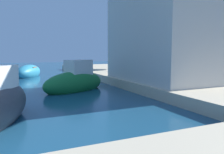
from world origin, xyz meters
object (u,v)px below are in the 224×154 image
moored_boat_4 (75,82)px  waterfront_building_main (175,14)px  moored_boat_1 (29,72)px  quayside_tree (127,36)px

moored_boat_4 → waterfront_building_main: bearing=138.9°
moored_boat_1 → moored_boat_4: (1.72, -8.55, 0.12)m
moored_boat_4 → quayside_tree: size_ratio=1.00×
moored_boat_4 → waterfront_building_main: size_ratio=0.57×
moored_boat_1 → waterfront_building_main: waterfront_building_main is taller
waterfront_building_main → quayside_tree: 8.68m
moored_boat_1 → moored_boat_4: 8.72m
waterfront_building_main → moored_boat_1: bearing=126.5°
moored_boat_1 → moored_boat_4: moored_boat_4 is taller
moored_boat_1 → quayside_tree: size_ratio=0.89×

